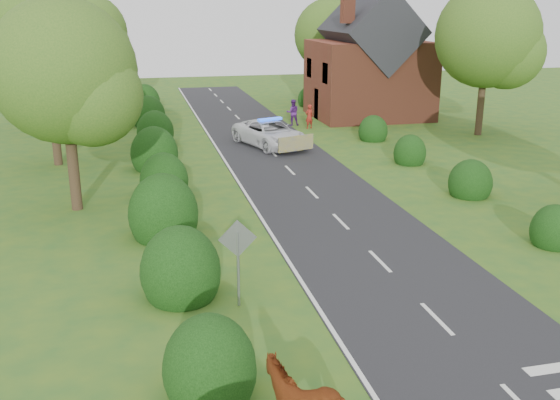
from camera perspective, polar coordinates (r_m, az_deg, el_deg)
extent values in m
plane|color=#2C5E23|center=(17.42, 14.13, -10.53)|extent=(120.00, 120.00, 0.00)
cube|color=black|center=(30.56, 1.37, 2.26)|extent=(6.00, 70.00, 0.02)
cube|color=white|center=(17.41, 14.14, -10.46)|extent=(0.12, 1.80, 0.01)
cube|color=white|center=(20.67, 9.12, -5.53)|extent=(0.12, 1.80, 0.01)
cube|color=white|center=(24.16, 5.56, -1.96)|extent=(0.12, 1.80, 0.01)
cube|color=white|center=(27.78, 2.93, 0.71)|extent=(0.12, 1.80, 0.01)
cube|color=white|center=(31.50, 0.91, 2.75)|extent=(0.12, 1.80, 0.01)
cube|color=white|center=(35.27, -0.69, 4.36)|extent=(0.12, 1.80, 0.01)
cube|color=white|center=(39.10, -1.98, 5.65)|extent=(0.12, 1.80, 0.01)
cube|color=white|center=(42.95, -3.04, 6.71)|extent=(0.12, 1.80, 0.01)
cube|color=white|center=(46.83, -3.93, 7.59)|extent=(0.12, 1.80, 0.01)
cube|color=white|center=(50.73, -4.69, 8.33)|extent=(0.12, 1.80, 0.01)
cube|color=white|center=(54.64, -5.34, 8.97)|extent=(0.12, 1.80, 0.01)
cube|color=white|center=(58.56, -5.91, 9.52)|extent=(0.12, 1.80, 0.01)
cube|color=white|center=(62.50, -6.40, 10.00)|extent=(0.12, 1.80, 0.01)
cube|color=white|center=(29.98, -4.00, 1.95)|extent=(0.12, 70.00, 0.01)
cube|color=white|center=(16.07, 23.39, -13.98)|extent=(1.20, 0.35, 0.01)
ellipsoid|color=black|center=(13.73, -6.45, -15.09)|extent=(2.00, 2.10, 2.40)
ellipsoid|color=black|center=(18.09, -9.07, -6.51)|extent=(2.30, 2.41, 2.70)
ellipsoid|color=black|center=(22.71, -10.61, -1.32)|extent=(2.50, 2.62, 3.00)
ellipsoid|color=black|center=(27.54, -10.54, 1.72)|extent=(2.10, 2.20, 2.50)
ellipsoid|color=black|center=(32.36, -11.41, 4.16)|extent=(2.40, 2.52, 2.80)
ellipsoid|color=black|center=(38.25, -11.33, 6.11)|extent=(2.20, 2.31, 2.60)
ellipsoid|color=black|center=(44.14, -11.93, 7.60)|extent=(2.30, 2.41, 2.70)
ellipsoid|color=black|center=(50.06, -12.28, 8.74)|extent=(2.40, 2.52, 2.80)
ellipsoid|color=black|center=(23.59, 23.75, -2.62)|extent=(1.60, 1.68, 1.90)
ellipsoid|color=black|center=(28.42, 16.99, 1.50)|extent=(1.90, 2.00, 2.10)
ellipsoid|color=black|center=(33.52, 11.78, 4.21)|extent=(1.70, 1.78, 2.00)
ellipsoid|color=black|center=(39.02, 8.50, 6.23)|extent=(1.80, 1.89, 2.00)
ellipsoid|color=black|center=(52.03, 2.59, 9.19)|extent=(1.70, 1.78, 2.00)
cylinder|color=#332316|center=(26.35, -18.42, 3.30)|extent=(0.44, 0.44, 3.96)
sphere|color=#325A1B|center=(25.77, -19.19, 11.08)|extent=(5.60, 5.60, 5.60)
sphere|color=#587A24|center=(25.24, -16.86, 9.11)|extent=(3.92, 3.92, 3.92)
cylinder|color=#332316|center=(34.32, -19.89, 6.10)|extent=(0.44, 0.44, 3.74)
sphere|color=#325A1B|center=(33.88, -20.49, 11.73)|extent=(5.60, 5.60, 5.60)
sphere|color=#587A24|center=(33.30, -18.75, 10.35)|extent=(3.92, 3.92, 3.92)
cylinder|color=#332316|center=(44.23, -20.61, 9.09)|extent=(0.44, 0.44, 4.84)
sphere|color=#325A1B|center=(43.89, -21.24, 14.76)|extent=(6.80, 6.80, 6.80)
sphere|color=#587A24|center=(43.13, -19.58, 13.43)|extent=(4.76, 4.76, 4.76)
cylinder|color=#332316|center=(53.94, -16.70, 10.43)|extent=(0.44, 0.44, 4.18)
sphere|color=#325A1B|center=(53.65, -17.06, 14.45)|extent=(6.00, 6.00, 6.00)
sphere|color=#587A24|center=(53.05, -15.84, 13.49)|extent=(4.20, 4.20, 4.20)
cylinder|color=#332316|center=(41.93, 17.90, 8.65)|extent=(0.44, 0.44, 4.40)
sphere|color=#325A1B|center=(41.56, 18.43, 14.09)|extent=(6.40, 6.40, 6.40)
sphere|color=#587A24|center=(41.67, 20.10, 12.55)|extent=(4.48, 4.48, 4.48)
cylinder|color=#332316|center=(54.44, 4.50, 11.04)|extent=(0.44, 0.44, 3.96)
sphere|color=#325A1B|center=(54.16, 4.60, 14.82)|extent=(6.00, 6.00, 6.00)
sphere|color=#587A24|center=(53.97, 5.86, 13.82)|extent=(4.20, 4.20, 4.20)
cylinder|color=gray|center=(17.18, -3.84, -6.34)|extent=(0.08, 0.08, 2.20)
cube|color=gray|center=(16.84, -3.90, -3.54)|extent=(1.06, 0.04, 1.06)
cube|color=brown|center=(47.02, 8.12, 10.85)|extent=(8.00, 7.00, 5.50)
cube|color=black|center=(46.76, 8.30, 15.05)|extent=(5.94, 7.40, 5.94)
cube|color=brown|center=(43.99, 6.20, 16.81)|extent=(0.80, 0.80, 1.60)
imported|color=silver|center=(36.85, -0.93, 6.10)|extent=(4.18, 6.03, 1.53)
cube|color=yellow|center=(34.56, 1.47, 5.20)|extent=(2.18, 0.79, 0.84)
cube|color=blue|center=(36.69, -0.94, 7.39)|extent=(1.53, 0.76, 0.14)
imported|color=maroon|center=(42.32, 2.69, 7.63)|extent=(0.69, 0.57, 1.62)
imported|color=#501E6F|center=(43.41, 1.17, 8.01)|extent=(0.95, 0.78, 1.80)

